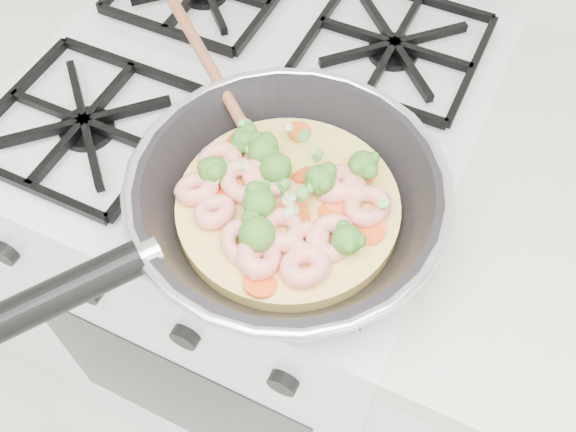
% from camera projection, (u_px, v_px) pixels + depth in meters
% --- Properties ---
extents(stove, '(0.60, 0.60, 0.92)m').
position_uv_depth(stove, '(259.00, 257.00, 1.22)').
color(stove, white).
rests_on(stove, ground).
extents(skillet, '(0.46, 0.50, 0.10)m').
position_uv_depth(skillet, '(283.00, 201.00, 0.68)').
color(skillet, black).
rests_on(skillet, stove).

